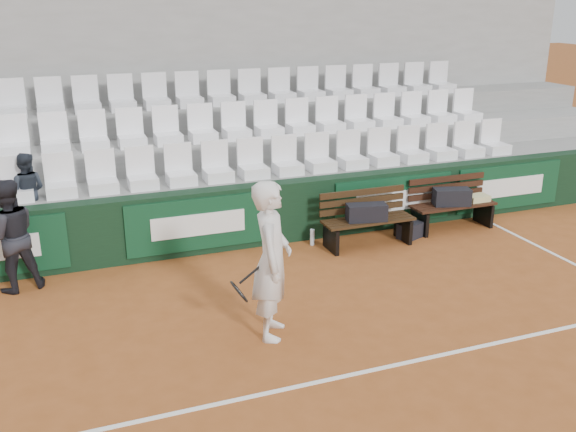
# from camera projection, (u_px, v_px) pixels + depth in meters

# --- Properties ---
(ground) EXTENTS (80.00, 80.00, 0.00)m
(ground) POSITION_uv_depth(u_px,v_px,m) (304.00, 385.00, 6.65)
(ground) COLOR #964E22
(ground) RESTS_ON ground
(court_baseline) EXTENTS (18.00, 0.06, 0.01)m
(court_baseline) POSITION_uv_depth(u_px,v_px,m) (304.00, 385.00, 6.64)
(court_baseline) COLOR white
(court_baseline) RESTS_ON ground
(back_barrier) EXTENTS (18.00, 0.34, 1.00)m
(back_barrier) POSITION_uv_depth(u_px,v_px,m) (213.00, 220.00, 10.04)
(back_barrier) COLOR black
(back_barrier) RESTS_ON ground
(grandstand_tier_front) EXTENTS (18.00, 0.95, 1.00)m
(grandstand_tier_front) POSITION_uv_depth(u_px,v_px,m) (199.00, 209.00, 10.58)
(grandstand_tier_front) COLOR gray
(grandstand_tier_front) RESTS_ON ground
(grandstand_tier_mid) EXTENTS (18.00, 0.95, 1.45)m
(grandstand_tier_mid) POSITION_uv_depth(u_px,v_px,m) (186.00, 181.00, 11.34)
(grandstand_tier_mid) COLOR gray
(grandstand_tier_mid) RESTS_ON ground
(grandstand_tier_back) EXTENTS (18.00, 0.95, 1.90)m
(grandstand_tier_back) POSITION_uv_depth(u_px,v_px,m) (175.00, 157.00, 12.11)
(grandstand_tier_back) COLOR gray
(grandstand_tier_back) RESTS_ON ground
(grandstand_rear_wall) EXTENTS (18.00, 0.30, 4.40)m
(grandstand_rear_wall) POSITION_uv_depth(u_px,v_px,m) (165.00, 86.00, 12.26)
(grandstand_rear_wall) COLOR gray
(grandstand_rear_wall) RESTS_ON ground
(seat_row_front) EXTENTS (11.90, 0.44, 0.63)m
(seat_row_front) POSITION_uv_depth(u_px,v_px,m) (199.00, 163.00, 10.16)
(seat_row_front) COLOR white
(seat_row_front) RESTS_ON grandstand_tier_front
(seat_row_mid) EXTENTS (11.90, 0.44, 0.63)m
(seat_row_mid) POSITION_uv_depth(u_px,v_px,m) (185.00, 124.00, 10.85)
(seat_row_mid) COLOR white
(seat_row_mid) RESTS_ON grandstand_tier_mid
(seat_row_back) EXTENTS (11.90, 0.44, 0.63)m
(seat_row_back) POSITION_uv_depth(u_px,v_px,m) (173.00, 90.00, 11.54)
(seat_row_back) COLOR silver
(seat_row_back) RESTS_ON grandstand_tier_back
(bench_left) EXTENTS (1.50, 0.56, 0.45)m
(bench_left) POSITION_uv_depth(u_px,v_px,m) (368.00, 232.00, 10.31)
(bench_left) COLOR #311E0E
(bench_left) RESTS_ON ground
(bench_right) EXTENTS (1.50, 0.56, 0.45)m
(bench_right) POSITION_uv_depth(u_px,v_px,m) (452.00, 216.00, 11.07)
(bench_right) COLOR black
(bench_right) RESTS_ON ground
(sports_bag_left) EXTENTS (0.67, 0.39, 0.27)m
(sports_bag_left) POSITION_uv_depth(u_px,v_px,m) (367.00, 212.00, 10.13)
(sports_bag_left) COLOR black
(sports_bag_left) RESTS_ON bench_left
(sports_bag_right) EXTENTS (0.67, 0.45, 0.28)m
(sports_bag_right) POSITION_uv_depth(u_px,v_px,m) (452.00, 197.00, 10.89)
(sports_bag_right) COLOR black
(sports_bag_right) RESTS_ON bench_right
(towel) EXTENTS (0.38, 0.28, 0.10)m
(towel) POSITION_uv_depth(u_px,v_px,m) (478.00, 198.00, 11.13)
(towel) COLOR #C6C080
(towel) RESTS_ON bench_right
(sports_bag_ground) EXTENTS (0.50, 0.41, 0.26)m
(sports_bag_ground) POSITION_uv_depth(u_px,v_px,m) (410.00, 230.00, 10.67)
(sports_bag_ground) COLOR black
(sports_bag_ground) RESTS_ON ground
(water_bottle_near) EXTENTS (0.07, 0.07, 0.27)m
(water_bottle_near) POSITION_uv_depth(u_px,v_px,m) (312.00, 237.00, 10.36)
(water_bottle_near) COLOR silver
(water_bottle_near) RESTS_ON ground
(water_bottle_far) EXTENTS (0.06, 0.06, 0.23)m
(water_bottle_far) POSITION_uv_depth(u_px,v_px,m) (421.00, 229.00, 10.76)
(water_bottle_far) COLOR silver
(water_bottle_far) RESTS_ON ground
(tennis_player) EXTENTS (0.84, 0.82, 1.90)m
(tennis_player) POSITION_uv_depth(u_px,v_px,m) (272.00, 260.00, 7.36)
(tennis_player) COLOR silver
(tennis_player) RESTS_ON ground
(ball_kid) EXTENTS (0.89, 0.77, 1.56)m
(ball_kid) POSITION_uv_depth(u_px,v_px,m) (10.00, 236.00, 8.58)
(ball_kid) COLOR black
(ball_kid) RESTS_ON ground
(spectator_c) EXTENTS (0.64, 0.54, 1.14)m
(spectator_c) POSITION_uv_depth(u_px,v_px,m) (23.00, 161.00, 9.26)
(spectator_c) COLOR #1F262F
(spectator_c) RESTS_ON grandstand_tier_front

